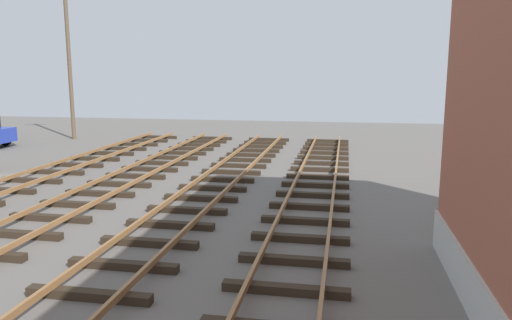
{
  "coord_description": "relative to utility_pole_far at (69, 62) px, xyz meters",
  "views": [
    {
      "loc": [
        1.58,
        -2.88,
        4.25
      ],
      "look_at": [
        -1.1,
        11.87,
        1.58
      ],
      "focal_mm": 34.76,
      "sensor_mm": 36.0,
      "label": 1
    }
  ],
  "objects": [
    {
      "name": "utility_pole_far",
      "position": [
        0.0,
        0.0,
        0.0
      ],
      "size": [
        1.8,
        0.24,
        9.32
      ],
      "color": "brown",
      "rests_on": "ground"
    }
  ]
}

